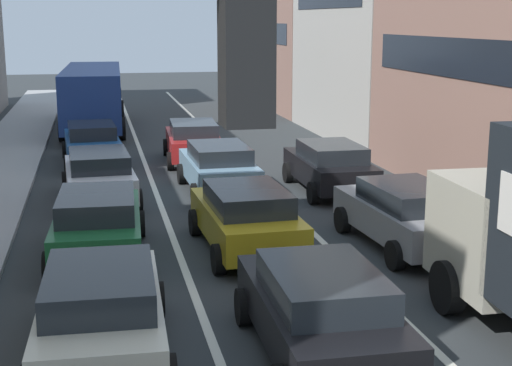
% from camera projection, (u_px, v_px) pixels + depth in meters
% --- Properties ---
extents(lane_stripe_left, '(0.16, 60.00, 0.01)m').
position_uv_depth(lane_stripe_left, '(152.00, 182.00, 24.05)').
color(lane_stripe_left, silver).
rests_on(lane_stripe_left, ground).
extents(lane_stripe_right, '(0.16, 60.00, 0.01)m').
position_uv_depth(lane_stripe_right, '(255.00, 177.00, 24.76)').
color(lane_stripe_right, silver).
rests_on(lane_stripe_right, ground).
extents(building_row_right, '(7.20, 43.90, 11.40)m').
position_uv_depth(building_row_right, '(464.00, 30.00, 27.29)').
color(building_row_right, '#936B5B').
rests_on(building_row_right, ground).
extents(sedan_centre_lane_second, '(2.12, 4.33, 1.49)m').
position_uv_depth(sedan_centre_lane_second, '(320.00, 310.00, 11.40)').
color(sedan_centre_lane_second, black).
rests_on(sedan_centre_lane_second, ground).
extents(wagon_left_lane_second, '(2.18, 4.36, 1.49)m').
position_uv_depth(wagon_left_lane_second, '(101.00, 310.00, 11.37)').
color(wagon_left_lane_second, beige).
rests_on(wagon_left_lane_second, ground).
extents(hatchback_centre_lane_third, '(2.17, 4.36, 1.49)m').
position_uv_depth(hatchback_centre_lane_third, '(246.00, 216.00, 16.75)').
color(hatchback_centre_lane_third, '#B29319').
rests_on(hatchback_centre_lane_third, ground).
extents(sedan_left_lane_third, '(2.22, 4.38, 1.49)m').
position_uv_depth(sedan_left_lane_third, '(98.00, 223.00, 16.22)').
color(sedan_left_lane_third, '#19592D').
rests_on(sedan_left_lane_third, ground).
extents(coupe_centre_lane_fourth, '(2.13, 4.33, 1.49)m').
position_uv_depth(coupe_centre_lane_fourth, '(219.00, 167.00, 22.38)').
color(coupe_centre_lane_fourth, '#759EB7').
rests_on(coupe_centre_lane_fourth, ground).
extents(sedan_left_lane_fourth, '(2.23, 4.38, 1.49)m').
position_uv_depth(sedan_left_lane_fourth, '(99.00, 175.00, 21.23)').
color(sedan_left_lane_fourth, silver).
rests_on(sedan_left_lane_fourth, ground).
extents(sedan_centre_lane_fifth, '(2.23, 4.38, 1.49)m').
position_uv_depth(sedan_centre_lane_fifth, '(193.00, 140.00, 27.23)').
color(sedan_centre_lane_fifth, '#A51E1E').
rests_on(sedan_centre_lane_fifth, ground).
extents(sedan_left_lane_fifth, '(2.25, 4.39, 1.49)m').
position_uv_depth(sedan_left_lane_fifth, '(92.00, 142.00, 26.78)').
color(sedan_left_lane_fifth, '#194C8C').
rests_on(sedan_left_lane_fifth, ground).
extents(sedan_right_lane_behind_truck, '(2.26, 4.40, 1.49)m').
position_uv_depth(sedan_right_lane_behind_truck, '(406.00, 213.00, 17.01)').
color(sedan_right_lane_behind_truck, gray).
rests_on(sedan_right_lane_behind_truck, ground).
extents(wagon_right_lane_far, '(2.09, 4.32, 1.49)m').
position_uv_depth(wagon_right_lane_far, '(330.00, 166.00, 22.54)').
color(wagon_right_lane_far, black).
rests_on(wagon_right_lane_far, ground).
extents(bus_mid_queue_primary, '(3.05, 10.57, 2.90)m').
position_uv_depth(bus_mid_queue_primary, '(93.00, 93.00, 34.76)').
color(bus_mid_queue_primary, navy).
rests_on(bus_mid_queue_primary, ground).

